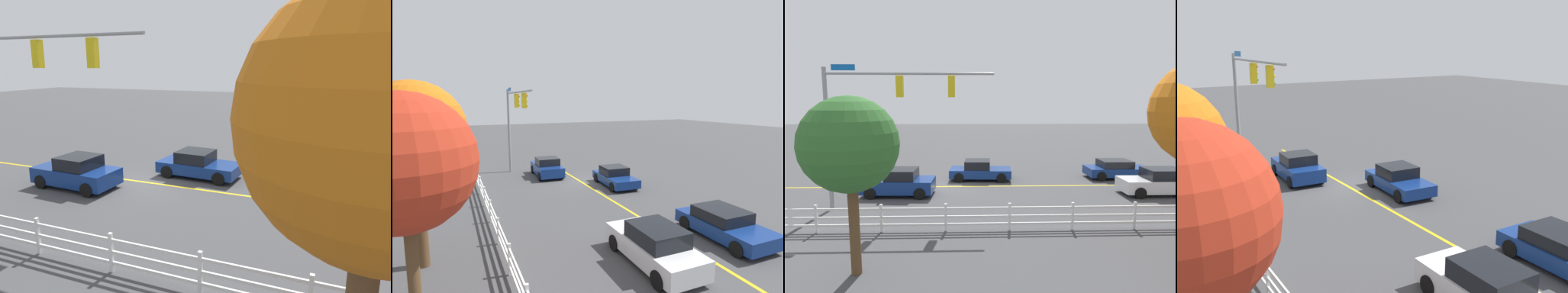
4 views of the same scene
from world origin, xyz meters
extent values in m
plane|color=#444447|center=(0.00, 0.00, 0.00)|extent=(120.00, 120.00, 0.00)
cube|color=gold|center=(-4.00, 0.00, 0.00)|extent=(28.00, 0.16, 0.01)
cylinder|color=gray|center=(5.42, 4.15, 3.43)|extent=(0.20, 0.20, 6.86)
cylinder|color=gray|center=(1.43, 4.15, 6.56)|extent=(7.97, 0.12, 0.12)
cube|color=#0C59B2|center=(4.52, 4.17, 6.84)|extent=(1.10, 0.03, 0.28)
cube|color=gold|center=(1.91, 4.15, 5.96)|extent=(0.32, 0.28, 1.00)
sphere|color=red|center=(1.91, 4.00, 6.28)|extent=(0.17, 0.17, 0.17)
sphere|color=orange|center=(1.91, 4.00, 5.96)|extent=(0.17, 0.17, 0.17)
sphere|color=#148C19|center=(1.91, 4.00, 5.64)|extent=(0.17, 0.17, 0.17)
cube|color=gold|center=(-0.53, 4.15, 5.96)|extent=(0.32, 0.28, 1.00)
sphere|color=red|center=(-0.53, 4.00, 6.28)|extent=(0.17, 0.17, 0.17)
sphere|color=orange|center=(-0.53, 4.00, 5.96)|extent=(0.17, 0.17, 0.17)
sphere|color=#148C19|center=(-0.53, 4.00, 5.64)|extent=(0.17, 0.17, 0.17)
cube|color=silver|center=(-12.11, 2.13, 0.57)|extent=(4.29, 1.75, 0.71)
cube|color=black|center=(-12.33, 2.14, 1.22)|extent=(2.02, 1.56, 0.58)
cylinder|color=black|center=(-10.65, 2.92, 0.32)|extent=(0.64, 0.23, 0.64)
cylinder|color=black|center=(-10.67, 1.32, 0.32)|extent=(0.64, 0.23, 0.64)
cylinder|color=black|center=(-13.57, 1.35, 0.32)|extent=(0.64, 0.23, 0.64)
cube|color=navy|center=(-11.61, -1.99, 0.50)|extent=(4.28, 1.93, 0.56)
cube|color=black|center=(-11.40, -2.00, 1.03)|extent=(2.06, 1.72, 0.49)
cylinder|color=black|center=(-13.07, -2.87, 0.32)|extent=(0.64, 0.22, 0.64)
cylinder|color=black|center=(-13.06, -1.10, 0.32)|extent=(0.64, 0.22, 0.64)
cylinder|color=black|center=(-10.17, -2.89, 0.32)|extent=(0.64, 0.22, 0.64)
cylinder|color=black|center=(-10.16, -1.11, 0.32)|extent=(0.64, 0.22, 0.64)
cube|color=navy|center=(-2.09, -1.82, 0.50)|extent=(4.19, 2.07, 0.55)
cube|color=black|center=(-1.89, -1.83, 1.06)|extent=(1.77, 1.75, 0.57)
cylinder|color=black|center=(-3.53, -2.60, 0.32)|extent=(0.65, 0.26, 0.64)
cylinder|color=black|center=(-3.43, -0.88, 0.32)|extent=(0.65, 0.26, 0.64)
cylinder|color=black|center=(-0.75, -2.76, 0.32)|extent=(0.65, 0.26, 0.64)
cylinder|color=black|center=(-0.65, -1.04, 0.32)|extent=(0.65, 0.26, 0.64)
cube|color=navy|center=(2.65, 1.77, 0.58)|extent=(4.02, 2.01, 0.72)
cube|color=black|center=(2.45, 1.78, 1.22)|extent=(1.70, 1.73, 0.57)
cylinder|color=black|center=(4.03, 2.57, 0.32)|extent=(0.65, 0.25, 0.64)
cylinder|color=black|center=(3.95, 0.85, 0.32)|extent=(0.65, 0.25, 0.64)
cylinder|color=black|center=(1.35, 2.69, 0.32)|extent=(0.65, 0.25, 0.64)
cylinder|color=black|center=(1.27, 0.97, 0.32)|extent=(0.65, 0.25, 0.64)
cube|color=white|center=(-8.20, 7.10, 0.57)|extent=(0.10, 0.10, 1.15)
cube|color=white|center=(-5.60, 7.10, 0.57)|extent=(0.10, 0.10, 1.15)
cube|color=white|center=(-3.00, 7.10, 0.57)|extent=(0.10, 0.10, 1.15)
cube|color=white|center=(-0.40, 7.10, 0.57)|extent=(0.10, 0.10, 1.15)
cube|color=white|center=(2.20, 7.10, 0.57)|extent=(0.10, 0.10, 1.15)
cube|color=white|center=(4.80, 7.10, 0.57)|extent=(0.10, 0.10, 1.15)
cube|color=white|center=(-3.00, 7.10, 0.95)|extent=(26.00, 0.06, 0.09)
cube|color=white|center=(-3.00, 7.10, 0.60)|extent=(26.00, 0.06, 0.09)
cube|color=white|center=(-3.00, 7.10, 0.28)|extent=(26.00, 0.06, 0.09)
cylinder|color=brown|center=(2.10, 10.37, 1.47)|extent=(0.31, 0.31, 2.94)
sphere|color=#2D6628|center=(2.10, 10.37, 4.00)|extent=(2.85, 2.85, 2.85)
camera|label=1|loc=(-8.43, 14.43, 5.55)|focal=32.78mm
camera|label=2|loc=(-21.09, 8.75, 5.96)|focal=28.90mm
camera|label=3|loc=(-1.40, 19.87, 5.21)|focal=29.93mm
camera|label=4|loc=(-20.55, 10.87, 7.48)|focal=42.35mm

